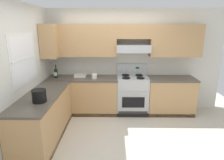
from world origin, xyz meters
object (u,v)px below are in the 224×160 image
at_px(stove, 132,94).
at_px(bucket, 39,96).
at_px(wine_bottle, 56,73).
at_px(bowl, 80,76).
at_px(paper_towel_roll, 94,76).

distance_m(stove, bucket, 2.41).
bearing_deg(stove, wine_bottle, -179.39).
bearing_deg(bucket, bowl, 77.13).
relative_size(wine_bottle, paper_towel_roll, 2.45).
distance_m(wine_bottle, bowl, 0.59).
xyz_separation_m(stove, bucket, (-1.69, -1.62, 0.54)).
bearing_deg(bucket, wine_bottle, 96.49).
xyz_separation_m(wine_bottle, bucket, (0.18, -1.60, -0.02)).
height_order(stove, paper_towel_roll, stove).
bearing_deg(bowl, stove, -4.03).
height_order(stove, bucket, stove).
xyz_separation_m(wine_bottle, paper_towel_roll, (0.94, -0.07, -0.07)).
bearing_deg(bucket, paper_towel_roll, 63.68).
bearing_deg(stove, bowl, 175.97).
distance_m(bowl, bucket, 1.76).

